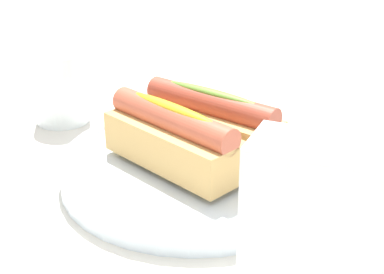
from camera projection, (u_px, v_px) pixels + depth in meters
name	position (u px, v px, depth m)	size (l,w,h in m)	color
ground_plane	(187.00, 177.00, 0.59)	(2.40, 2.40, 0.00)	silver
serving_bowl	(192.00, 167.00, 0.58)	(0.27, 0.27, 0.03)	silver
hotdog_front	(210.00, 122.00, 0.58)	(0.15, 0.06, 0.06)	tan
hotdog_back	(172.00, 138.00, 0.54)	(0.16, 0.08, 0.06)	tan
water_glass	(61.00, 90.00, 0.71)	(0.07, 0.07, 0.09)	white
napkin_box	(336.00, 264.00, 0.34)	(0.11, 0.04, 0.15)	white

